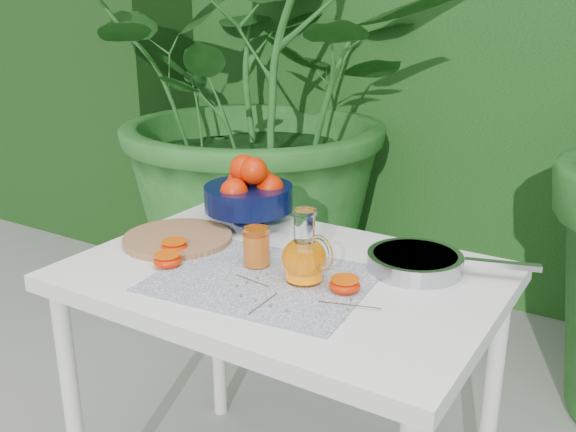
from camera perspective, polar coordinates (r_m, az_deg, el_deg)
The scene contains 11 objects.
hedge_backdrop at distance 3.38m, azimuth 20.28°, elevation 14.67°, with size 8.00×1.65×2.50m.
potted_plant_left at distance 2.88m, azimuth -1.26°, elevation 11.39°, with size 2.00×2.00×2.00m, color #225D20.
white_table at distance 1.57m, azimuth -0.39°, elevation -7.53°, with size 1.00×0.70×0.75m.
placemat at distance 1.48m, azimuth -2.28°, elevation -5.63°, with size 0.48×0.38×0.00m, color #0C2048.
cutting_board at distance 1.73m, azimuth -9.78°, elevation -2.02°, with size 0.29×0.29×0.02m, color #9F6947.
fruit_bowl at distance 1.84m, azimuth -3.46°, elevation 2.15°, with size 0.27×0.27×0.20m.
juice_pitcher at distance 1.45m, azimuth 1.50°, elevation -3.66°, with size 0.16×0.13×0.17m.
juice_tumbler at distance 1.54m, azimuth -2.82°, elevation -2.83°, with size 0.08×0.08×0.09m.
saute_pan at distance 1.56m, azimuth 11.33°, elevation -3.96°, with size 0.42×0.28×0.04m.
orange_halves at distance 1.54m, azimuth -5.67°, elevation -4.19°, with size 0.56×0.19×0.03m.
thyme_sprigs at distance 1.39m, azimuth 0.13°, elevation -7.10°, with size 0.36×0.22×0.01m.
Camera 1 is at (0.78, -1.23, 1.36)m, focal length 40.00 mm.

